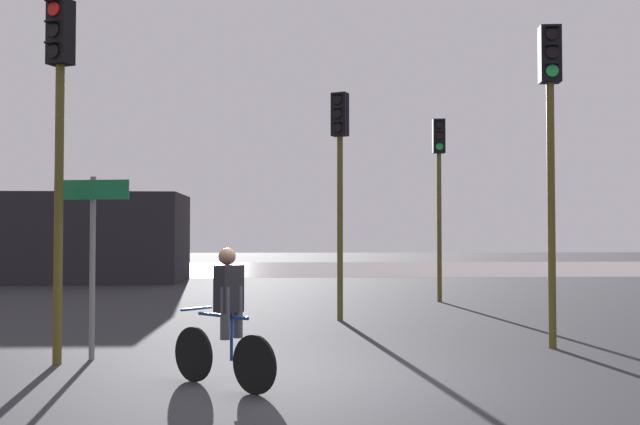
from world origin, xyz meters
TOP-DOWN VIEW (x-y plane):
  - ground_plane at (0.00, 0.00)m, footprint 120.00×120.00m
  - water_strip at (0.00, 28.32)m, footprint 80.00×16.00m
  - distant_building at (-9.89, 18.32)m, footprint 11.70×4.00m
  - traffic_light_near_left at (-3.29, 1.11)m, footprint 0.39×0.41m
  - traffic_light_far_right at (3.89, 9.78)m, footprint 0.34×0.36m
  - traffic_light_near_right at (3.99, 2.13)m, footprint 0.34×0.36m
  - traffic_light_center at (0.95, 5.85)m, footprint 0.39×0.41m
  - direction_sign_post at (-2.92, 1.46)m, footprint 1.09×0.20m
  - cyclist at (-0.85, -0.53)m, footprint 1.27×1.20m

SIDE VIEW (x-z plane):
  - ground_plane at x=0.00m, z-range 0.00..0.00m
  - water_strip at x=0.00m, z-range 0.00..0.01m
  - cyclist at x=-0.85m, z-range 0.01..1.63m
  - distant_building at x=-9.89m, z-range 0.00..3.28m
  - direction_sign_post at x=-2.92m, z-range 0.40..3.00m
  - traffic_light_center at x=0.95m, z-range 0.90..5.62m
  - traffic_light_far_right at x=3.89m, z-range 0.92..5.75m
  - traffic_light_near_left at x=-3.29m, z-range 0.94..5.96m
  - traffic_light_near_right at x=3.99m, z-range 0.95..6.02m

